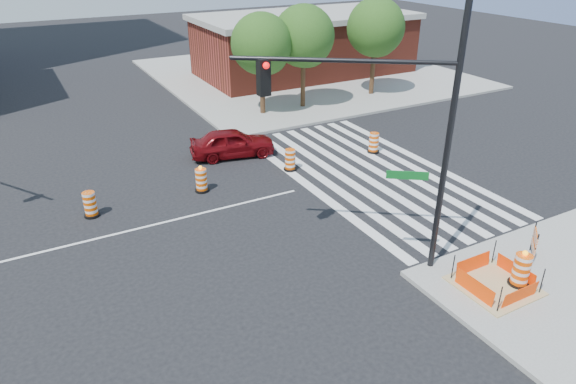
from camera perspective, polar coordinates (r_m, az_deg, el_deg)
name	(u,v)px	position (r m, az deg, el deg)	size (l,w,h in m)	color
ground	(130,231)	(19.96, -17.17, -4.14)	(120.00, 120.00, 0.00)	black
sidewalk_ne	(304,73)	(41.97, 1.82, 13.06)	(22.00, 22.00, 0.15)	gray
crosswalk_east	(369,173)	(24.03, 8.94, 2.14)	(6.75, 13.50, 0.01)	silver
lane_centerline	(130,231)	(19.96, -17.18, -4.12)	(14.00, 0.12, 0.01)	silver
excavation_pit	(494,284)	(17.18, 21.95, -9.50)	(2.20, 2.20, 0.90)	tan
brick_storefront	(305,44)	(41.52, 1.86, 16.07)	(16.50, 8.50, 4.60)	maroon
red_coupe	(232,143)	(25.49, -6.20, 5.46)	(1.66, 4.13, 1.41)	#62080C
signal_pole_se	(389,115)	(15.16, 11.15, 8.35)	(5.32, 3.80, 8.46)	black
pit_drum	(521,271)	(17.27, 24.46, -8.01)	(0.64, 0.64, 1.25)	black
barricade	(535,241)	(18.86, 25.72, -4.94)	(0.73, 0.67, 1.12)	#E65004
tree_north_c	(262,47)	(30.91, -2.92, 15.76)	(3.57, 3.56, 6.05)	#382314
tree_north_d	(304,40)	(32.23, 1.78, 16.57)	(3.73, 3.73, 6.33)	#382314
tree_north_e	(376,31)	(35.57, 9.72, 17.25)	(3.78, 3.78, 6.42)	#382314
median_drum_2	(90,205)	(21.25, -21.11, -1.38)	(0.60, 0.60, 1.02)	black
median_drum_3	(201,181)	(22.10, -9.60, 1.24)	(0.60, 0.60, 1.18)	black
median_drum_4	(290,161)	(23.83, 0.24, 3.51)	(0.60, 0.60, 1.02)	black
median_drum_5	(374,143)	(26.24, 9.50, 5.34)	(0.60, 0.60, 1.02)	black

